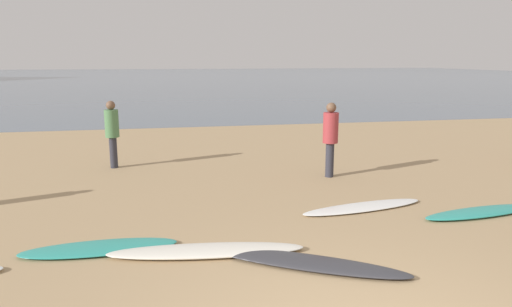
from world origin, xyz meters
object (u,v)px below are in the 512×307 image
Objects in this scene: surfboard_2 at (206,251)px; surfboard_4 at (363,207)px; surfboard_3 at (307,262)px; person_2 at (112,129)px; surfboard_5 at (481,212)px; person_1 at (330,134)px; surfboard_1 at (100,248)px.

surfboard_2 reaches higher than surfboard_4.
person_2 reaches higher than surfboard_3.
surfboard_5 is 3.46m from person_1.
surfboard_4 is (2.84, 1.39, -0.02)m from surfboard_2.
surfboard_3 is at bearing -166.26° from surfboard_5.
surfboard_5 is at bearing 14.59° from surfboard_2.
surfboard_1 is at bearing 150.87° from person_1.
surfboard_1 is at bearing 169.67° from surfboard_2.
surfboard_3 is at bearing -139.33° from surfboard_4.
surfboard_3 is at bearing -178.62° from person_1.
person_1 reaches higher than person_2.
surfboard_3 is 1.17× the size of surfboard_5.
person_2 reaches higher than surfboard_1.
surfboard_2 is 1.02× the size of surfboard_3.
surfboard_2 is at bearing -17.73° from surfboard_1.
person_2 is (-1.65, 5.49, 0.89)m from surfboard_2.
surfboard_5 is at bearing 67.35° from person_2.
surfboard_1 is 4.36m from surfboard_4.
surfboard_4 is 1.92m from surfboard_5.
surfboard_5 reaches higher than surfboard_1.
surfboard_5 is at bearing -126.70° from person_1.
surfboard_1 is 6.05m from surfboard_5.
person_1 reaches higher than surfboard_4.
surfboard_1 is at bearing 17.34° from person_2.
surfboard_3 reaches higher than surfboard_4.
surfboard_1 reaches higher than surfboard_4.
surfboard_3 is 6.79m from person_2.
surfboard_3 is (1.21, -0.60, -0.00)m from surfboard_2.
surfboard_2 reaches higher than surfboard_5.
surfboard_1 is at bearing -176.92° from surfboard_4.
surfboard_3 is 2.58m from surfboard_4.
person_2 is (-4.50, 4.10, 0.90)m from surfboard_4.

